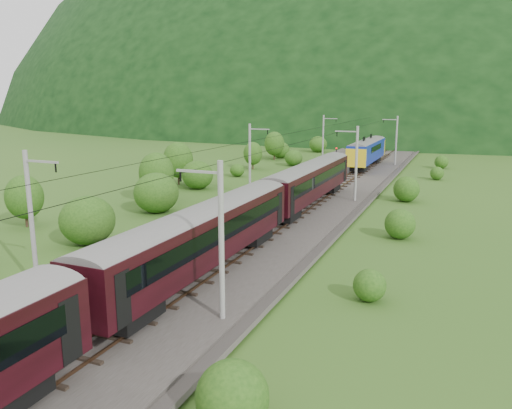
% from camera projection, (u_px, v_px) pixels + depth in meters
% --- Properties ---
extents(ground, '(600.00, 600.00, 0.00)m').
position_uv_depth(ground, '(122.00, 304.00, 27.61)').
color(ground, '#30591B').
rests_on(ground, ground).
extents(railbed, '(14.00, 220.00, 0.30)m').
position_uv_depth(railbed, '(208.00, 251.00, 36.59)').
color(railbed, '#38332D').
rests_on(railbed, ground).
extents(track_left, '(2.40, 220.00, 0.27)m').
position_uv_depth(track_left, '(180.00, 245.00, 37.45)').
color(track_left, brown).
rests_on(track_left, railbed).
extents(track_right, '(2.40, 220.00, 0.27)m').
position_uv_depth(track_right, '(238.00, 252.00, 35.64)').
color(track_right, brown).
rests_on(track_right, railbed).
extents(catenary_left, '(2.54, 192.28, 8.00)m').
position_uv_depth(catenary_left, '(250.00, 157.00, 57.83)').
color(catenary_left, gray).
rests_on(catenary_left, railbed).
extents(catenary_right, '(2.54, 192.28, 8.00)m').
position_uv_depth(catenary_right, '(356.00, 162.00, 53.19)').
color(catenary_right, gray).
rests_on(catenary_right, railbed).
extents(overhead_wires, '(4.83, 198.00, 0.03)m').
position_uv_depth(overhead_wires, '(206.00, 157.00, 35.13)').
color(overhead_wires, black).
rests_on(overhead_wires, ground).
extents(mountain_main, '(504.00, 360.00, 244.00)m').
position_uv_depth(mountain_main, '(433.00, 120.00, 261.96)').
color(mountain_main, black).
rests_on(mountain_main, ground).
extents(mountain_ridge, '(336.00, 280.00, 132.00)m').
position_uv_depth(mountain_ridge, '(253.00, 114.00, 343.49)').
color(mountain_ridge, black).
rests_on(mountain_ridge, ground).
extents(train, '(2.94, 141.45, 5.11)m').
position_uv_depth(train, '(66.00, 293.00, 20.14)').
color(train, black).
rests_on(train, ground).
extents(hazard_post_near, '(0.15, 0.15, 1.37)m').
position_uv_depth(hazard_post_near, '(288.00, 193.00, 54.47)').
color(hazard_post_near, red).
rests_on(hazard_post_near, railbed).
extents(hazard_post_far, '(0.14, 0.14, 1.29)m').
position_uv_depth(hazard_post_far, '(315.00, 183.00, 61.12)').
color(hazard_post_far, red).
rests_on(hazard_post_far, railbed).
extents(signal, '(0.27, 0.27, 2.44)m').
position_uv_depth(signal, '(336.00, 153.00, 86.83)').
color(signal, black).
rests_on(signal, railbed).
extents(vegetation_left, '(12.68, 143.71, 5.62)m').
position_uv_depth(vegetation_left, '(120.00, 193.00, 48.21)').
color(vegetation_left, '#1E4713').
rests_on(vegetation_left, ground).
extents(vegetation_right, '(5.55, 106.13, 2.53)m').
position_uv_depth(vegetation_right, '(379.00, 246.00, 34.78)').
color(vegetation_right, '#1E4713').
rests_on(vegetation_right, ground).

